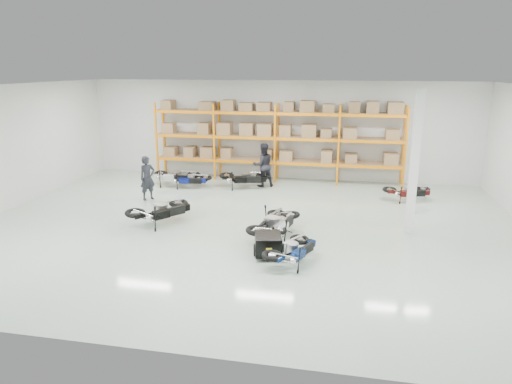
% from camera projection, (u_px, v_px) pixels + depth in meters
% --- Properties ---
extents(room, '(18.00, 18.00, 18.00)m').
position_uv_depth(room, '(246.00, 160.00, 14.48)').
color(room, '#AABEAD').
rests_on(room, ground).
extents(pallet_rack, '(11.28, 0.98, 3.62)m').
position_uv_depth(pallet_rack, '(276.00, 132.00, 20.57)').
color(pallet_rack, orange).
rests_on(pallet_rack, ground).
extents(structural_column, '(0.25, 0.25, 4.50)m').
position_uv_depth(structural_column, '(415.00, 163.00, 13.98)').
color(structural_column, white).
rests_on(structural_column, ground).
extents(moto_blue_centre, '(1.44, 1.85, 1.07)m').
position_uv_depth(moto_blue_centre, '(293.00, 246.00, 12.14)').
color(moto_blue_centre, '#071C4E').
rests_on(moto_blue_centre, ground).
extents(moto_silver_left, '(1.38, 2.13, 1.27)m').
position_uv_depth(moto_silver_left, '(275.00, 220.00, 13.88)').
color(moto_silver_left, silver).
rests_on(moto_silver_left, ground).
extents(moto_black_far_left, '(1.98, 2.18, 1.28)m').
position_uv_depth(moto_black_far_left, '(161.00, 207.00, 15.18)').
color(moto_black_far_left, black).
rests_on(moto_black_far_left, ground).
extents(moto_touring_right, '(1.18, 1.97, 1.21)m').
position_uv_depth(moto_touring_right, '(277.00, 219.00, 14.08)').
color(moto_touring_right, black).
rests_on(moto_touring_right, ground).
extents(trailer, '(0.90, 1.56, 0.63)m').
position_uv_depth(trailer, '(268.00, 244.00, 12.63)').
color(trailer, black).
rests_on(trailer, ground).
extents(moto_back_a, '(1.66, 0.92, 1.04)m').
position_uv_depth(moto_back_a, '(190.00, 177.00, 19.78)').
color(moto_back_a, navy).
rests_on(moto_back_a, ground).
extents(moto_back_b, '(1.87, 0.96, 1.20)m').
position_uv_depth(moto_back_b, '(175.00, 173.00, 20.04)').
color(moto_back_b, silver).
rests_on(moto_back_b, ground).
extents(moto_back_c, '(2.07, 1.32, 1.24)m').
position_uv_depth(moto_back_c, '(245.00, 175.00, 19.71)').
color(moto_back_c, black).
rests_on(moto_back_c, ground).
extents(moto_back_d, '(1.77, 1.17, 1.05)m').
position_uv_depth(moto_back_d, '(408.00, 189.00, 17.81)').
color(moto_back_d, '#460E0E').
rests_on(moto_back_d, ground).
extents(person_left, '(0.72, 0.76, 1.75)m').
position_uv_depth(person_left, '(147.00, 178.00, 17.91)').
color(person_left, '#21222A').
rests_on(person_left, ground).
extents(person_back, '(1.16, 1.06, 1.92)m').
position_uv_depth(person_back, '(263.00, 165.00, 19.86)').
color(person_back, black).
rests_on(person_back, ground).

